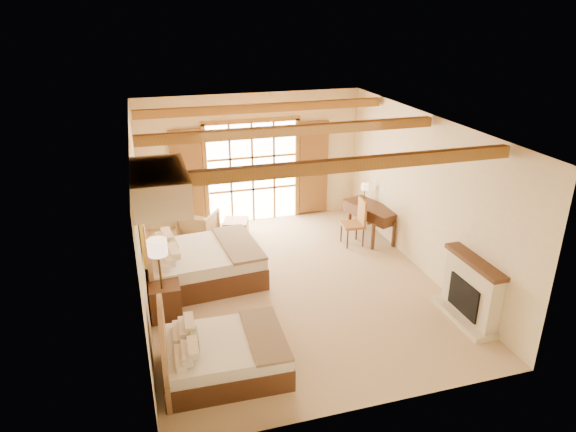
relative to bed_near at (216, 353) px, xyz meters
name	(u,v)px	position (x,y,z in m)	size (l,w,h in m)	color
floor	(292,284)	(1.85, 2.22, -0.36)	(7.00, 7.00, 0.00)	tan
wall_back	(252,159)	(1.85, 5.72, 1.24)	(5.50, 5.50, 0.00)	beige
wall_left	(140,226)	(-0.90, 2.22, 1.24)	(7.00, 7.00, 0.00)	beige
wall_right	(424,195)	(4.60, 2.22, 1.24)	(7.00, 7.00, 0.00)	beige
ceiling	(293,124)	(1.85, 2.22, 2.84)	(7.00, 7.00, 0.00)	#B8773A
ceiling_beams	(293,130)	(1.85, 2.22, 2.72)	(5.39, 4.60, 0.18)	olive
french_doors	(253,173)	(1.85, 5.66, 0.89)	(3.95, 0.08, 2.60)	white
fireplace	(470,293)	(4.45, 0.22, 0.15)	(0.46, 1.40, 1.16)	beige
painting	(143,235)	(-0.85, 1.47, 1.39)	(0.06, 0.95, 0.75)	#E5C546
canopy_valance	(160,186)	(-0.55, 0.22, 2.59)	(0.70, 1.40, 0.45)	beige
bed_near	(216,353)	(0.00, 0.00, 0.00)	(1.85, 1.43, 1.20)	#4E281C
bed_far	(193,261)	(0.01, 2.88, 0.09)	(2.39, 1.88, 1.48)	#4E281C
nightstand	(166,301)	(-0.61, 1.76, -0.05)	(0.53, 0.53, 0.63)	#4E281C
floor_lamp	(158,252)	(-0.65, 1.65, 0.96)	(0.33, 0.33, 1.55)	#382C16
armchair	(198,225)	(0.35, 4.82, 0.00)	(0.77, 0.80, 0.72)	#A08052
ottoman	(236,228)	(1.22, 4.78, -0.16)	(0.56, 0.56, 0.41)	#9F7747
desk	(371,220)	(4.29, 3.88, 0.05)	(1.02, 1.55, 0.77)	#4E281C
desk_chair	(353,230)	(3.73, 3.60, -0.02)	(0.52, 0.52, 1.08)	olive
desk_lamp	(365,187)	(4.34, 4.43, 0.68)	(0.18, 0.18, 0.36)	#382C16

